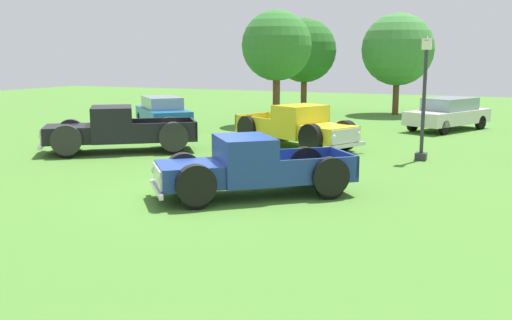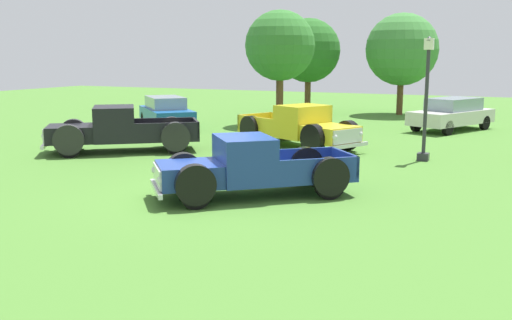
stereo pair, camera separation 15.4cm
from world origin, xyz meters
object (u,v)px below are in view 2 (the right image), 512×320
object	(u,v)px
pickup_truck_behind_left	(113,130)
oak_tree_center	(308,51)
pickup_truck_foreground	(242,168)
lamp_post_near	(426,96)
pickup_truck_behind_right	(304,128)
oak_tree_east	(280,46)
sedan_distant_a	(452,114)
oak_tree_west	(402,50)
sedan_distant_b	(166,112)

from	to	relation	value
pickup_truck_behind_left	oak_tree_center	world-z (taller)	oak_tree_center
pickup_truck_foreground	lamp_post_near	xyz separation A→B (m)	(3.24, 6.97, 1.41)
pickup_truck_behind_right	oak_tree_east	size ratio (longest dim) A/B	0.98
oak_tree_center	lamp_post_near	bearing A→B (deg)	-56.54
sedan_distant_a	oak_tree_center	xyz separation A→B (m)	(-8.89, 5.05, 2.93)
pickup_truck_behind_left	oak_tree_east	xyz separation A→B (m)	(2.28, 10.07, 3.10)
pickup_truck_behind_right	oak_tree_west	bearing A→B (deg)	86.74
lamp_post_near	oak_tree_center	xyz separation A→B (m)	(-8.96, 13.56, 1.60)
oak_tree_east	oak_tree_west	xyz separation A→B (m)	(4.42, 7.72, -0.12)
pickup_truck_behind_right	sedan_distant_b	distance (m)	8.70
sedan_distant_b	oak_tree_center	size ratio (longest dim) A/B	0.79
pickup_truck_behind_left	pickup_truck_behind_right	bearing A→B (deg)	32.18
lamp_post_near	oak_tree_east	distance (m)	10.95
lamp_post_near	oak_tree_east	bearing A→B (deg)	138.71
pickup_truck_behind_left	sedan_distant_b	xyz separation A→B (m)	(-2.25, 6.77, -0.00)
lamp_post_near	sedan_distant_a	bearing A→B (deg)	90.48
sedan_distant_b	lamp_post_near	bearing A→B (deg)	-16.85
pickup_truck_foreground	pickup_truck_behind_right	world-z (taller)	pickup_truck_behind_right
pickup_truck_behind_left	oak_tree_center	size ratio (longest dim) A/B	0.96
oak_tree_east	oak_tree_center	bearing A→B (deg)	97.49
sedan_distant_a	oak_tree_center	world-z (taller)	oak_tree_center
oak_tree_center	pickup_truck_foreground	bearing A→B (deg)	-74.42
pickup_truck_foreground	oak_tree_west	world-z (taller)	oak_tree_west
pickup_truck_foreground	pickup_truck_behind_left	xyz separation A→B (m)	(-7.16, 4.03, 0.07)
sedan_distant_b	pickup_truck_behind_left	bearing A→B (deg)	-71.64
pickup_truck_foreground	oak_tree_west	size ratio (longest dim) A/B	0.82
pickup_truck_behind_left	sedan_distant_b	bearing A→B (deg)	108.36
oak_tree_west	oak_tree_east	bearing A→B (deg)	-119.80
pickup_truck_behind_left	oak_tree_west	distance (m)	19.24
oak_tree_east	oak_tree_center	xyz separation A→B (m)	(-0.85, 6.43, -0.17)
pickup_truck_foreground	pickup_truck_behind_right	xyz separation A→B (m)	(-1.26, 7.74, 0.05)
sedan_distant_a	oak_tree_west	bearing A→B (deg)	119.77
sedan_distant_b	oak_tree_center	xyz separation A→B (m)	(3.68, 9.73, 2.93)
pickup_truck_behind_left	sedan_distant_a	xyz separation A→B (m)	(10.33, 11.45, 0.00)
pickup_truck_foreground	lamp_post_near	size ratio (longest dim) A/B	1.19
pickup_truck_foreground	pickup_truck_behind_right	size ratio (longest dim) A/B	0.87
oak_tree_east	oak_tree_west	world-z (taller)	oak_tree_west
sedan_distant_a	oak_tree_east	bearing A→B (deg)	-170.25
oak_tree_west	pickup_truck_behind_left	bearing A→B (deg)	-110.65
pickup_truck_behind_right	oak_tree_east	bearing A→B (deg)	119.66
pickup_truck_behind_right	oak_tree_east	xyz separation A→B (m)	(-3.62, 6.35, 3.12)
pickup_truck_foreground	oak_tree_center	size ratio (longest dim) A/B	0.85
sedan_distant_b	oak_tree_west	size ratio (longest dim) A/B	0.76
pickup_truck_behind_left	oak_tree_center	xyz separation A→B (m)	(1.44, 16.50, 2.93)
pickup_truck_behind_left	oak_tree_west	size ratio (longest dim) A/B	0.93
pickup_truck_behind_left	pickup_truck_behind_right	distance (m)	6.97
sedan_distant_b	oak_tree_west	distance (m)	14.50
pickup_truck_foreground	oak_tree_west	xyz separation A→B (m)	(-0.46, 21.82, 3.05)
sedan_distant_a	oak_tree_east	world-z (taller)	oak_tree_east
lamp_post_near	oak_tree_west	size ratio (longest dim) A/B	0.69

